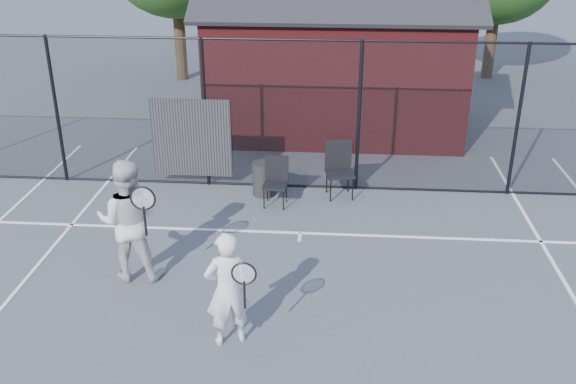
# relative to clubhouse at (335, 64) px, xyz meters

# --- Properties ---
(ground) EXTENTS (80.00, 80.00, 0.00)m
(ground) POSITION_rel_clubhouse_xyz_m (-0.50, -9.00, -1.61)
(ground) COLOR #464B50
(ground) RESTS_ON ground
(fence) EXTENTS (22.04, 3.00, 3.00)m
(fence) POSITION_rel_clubhouse_xyz_m (-0.80, -4.00, -0.16)
(fence) COLOR black
(fence) RESTS_ON ground
(clubhouse) EXTENTS (6.50, 4.36, 4.19)m
(clubhouse) POSITION_rel_clubhouse_xyz_m (0.00, 0.00, 0.00)
(clubhouse) COLOR maroon
(clubhouse) RESTS_ON ground
(player_front) EXTENTS (0.77, 0.63, 1.61)m
(player_front) POSITION_rel_clubhouse_xyz_m (-1.25, -9.10, -0.80)
(player_front) COLOR silver
(player_front) RESTS_ON ground
(player_back) EXTENTS (1.07, 0.82, 1.92)m
(player_back) POSITION_rel_clubhouse_xyz_m (-2.98, -7.59, -0.64)
(player_back) COLOR silver
(player_back) RESTS_ON ground
(chair_left) EXTENTS (0.47, 0.49, 0.92)m
(chair_left) POSITION_rel_clubhouse_xyz_m (-1.04, -4.90, -1.14)
(chair_left) COLOR black
(chair_left) RESTS_ON ground
(chair_right) EXTENTS (0.61, 0.63, 1.08)m
(chair_right) POSITION_rel_clubhouse_xyz_m (0.17, -4.40, -1.07)
(chair_right) COLOR black
(chair_right) RESTS_ON ground
(waste_bin) EXTENTS (0.55, 0.55, 0.66)m
(waste_bin) POSITION_rel_clubhouse_xyz_m (-1.31, -4.40, -1.27)
(waste_bin) COLOR black
(waste_bin) RESTS_ON ground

